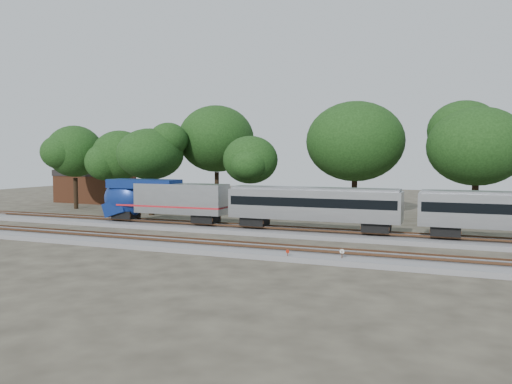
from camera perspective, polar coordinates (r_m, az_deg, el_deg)
ground at (r=44.72m, az=-3.04°, el=-5.68°), size 160.00×160.00×0.00m
track_far at (r=50.14m, az=-0.18°, el=-4.38°), size 160.00×5.00×0.73m
track_near at (r=41.13m, az=-5.37°, el=-6.25°), size 160.00×5.00×0.73m
switch_stand_red at (r=36.23m, az=3.63°, el=-7.08°), size 0.27×0.11×0.87m
switch_stand_white at (r=35.92m, az=9.80°, el=-7.04°), size 0.33×0.06×1.05m
switch_lever at (r=37.85m, az=1.63°, el=-7.22°), size 0.58×0.47×0.30m
brick_building at (r=88.35m, az=-17.89°, el=0.70°), size 11.62×8.45×5.43m
tree_0 at (r=77.10m, az=-20.01°, el=4.38°), size 8.50×8.50×11.98m
tree_1 at (r=72.11m, az=-15.30°, el=4.07°), size 7.93×7.93×11.18m
tree_2 at (r=65.93m, az=-11.96°, el=4.24°), size 8.04×8.04×11.34m
tree_3 at (r=70.13m, az=-4.53°, el=6.06°), size 10.23×10.23×14.42m
tree_4 at (r=60.67m, az=-0.67°, el=3.67°), size 7.31×7.31×10.30m
tree_5 at (r=64.57m, az=11.25°, el=5.67°), size 9.65×9.65×13.61m
tree_6 at (r=59.76m, az=23.90°, el=4.78°), size 8.84×8.84×12.47m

